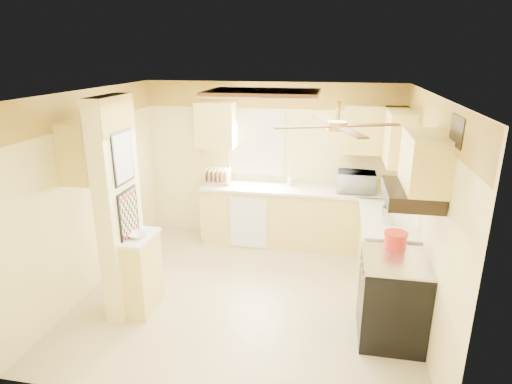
% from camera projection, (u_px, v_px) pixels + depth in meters
% --- Properties ---
extents(floor, '(4.00, 4.00, 0.00)m').
position_uv_depth(floor, '(248.00, 293.00, 5.45)').
color(floor, '#C5B488').
rests_on(floor, ground).
extents(ceiling, '(4.00, 4.00, 0.00)m').
position_uv_depth(ceiling, '(246.00, 93.00, 4.67)').
color(ceiling, white).
rests_on(ceiling, wall_back).
extents(wall_back, '(4.00, 0.00, 4.00)m').
position_uv_depth(wall_back, '(271.00, 162.00, 6.83)').
color(wall_back, '#FAE898').
rests_on(wall_back, floor).
extents(wall_front, '(4.00, 0.00, 4.00)m').
position_uv_depth(wall_front, '(196.00, 281.00, 3.28)').
color(wall_front, '#FAE898').
rests_on(wall_front, floor).
extents(wall_left, '(0.00, 3.80, 3.80)m').
position_uv_depth(wall_left, '(92.00, 191.00, 5.41)').
color(wall_left, '#FAE898').
rests_on(wall_left, floor).
extents(wall_right, '(0.00, 3.80, 3.80)m').
position_uv_depth(wall_right, '(424.00, 212.00, 4.71)').
color(wall_right, '#FAE898').
rests_on(wall_right, floor).
extents(wallpaper_border, '(4.00, 0.02, 0.40)m').
position_uv_depth(wallpaper_border, '(272.00, 95.00, 6.49)').
color(wallpaper_border, '#FAD749').
rests_on(wallpaper_border, wall_back).
extents(partition_column, '(0.20, 0.70, 2.50)m').
position_uv_depth(partition_column, '(119.00, 209.00, 4.78)').
color(partition_column, '#FAE898').
rests_on(partition_column, floor).
extents(partition_ledge, '(0.25, 0.55, 0.90)m').
position_uv_depth(partition_ledge, '(143.00, 275.00, 4.99)').
color(partition_ledge, '#DDCE6B').
rests_on(partition_ledge, floor).
extents(ledge_top, '(0.28, 0.58, 0.04)m').
position_uv_depth(ledge_top, '(140.00, 238.00, 4.85)').
color(ledge_top, silver).
rests_on(ledge_top, partition_ledge).
extents(lower_cabinets_back, '(3.00, 0.60, 0.90)m').
position_uv_depth(lower_cabinets_back, '(299.00, 218.00, 6.71)').
color(lower_cabinets_back, '#DDCE6B').
rests_on(lower_cabinets_back, floor).
extents(lower_cabinets_right, '(0.60, 1.40, 0.90)m').
position_uv_depth(lower_cabinets_right, '(384.00, 252.00, 5.57)').
color(lower_cabinets_right, '#DDCE6B').
rests_on(lower_cabinets_right, floor).
extents(countertop_back, '(3.04, 0.64, 0.04)m').
position_uv_depth(countertop_back, '(300.00, 189.00, 6.56)').
color(countertop_back, silver).
rests_on(countertop_back, lower_cabinets_back).
extents(countertop_right, '(0.64, 1.44, 0.04)m').
position_uv_depth(countertop_right, '(387.00, 218.00, 5.42)').
color(countertop_right, silver).
rests_on(countertop_right, lower_cabinets_right).
extents(dishwasher_panel, '(0.58, 0.02, 0.80)m').
position_uv_depth(dishwasher_panel, '(249.00, 223.00, 6.56)').
color(dishwasher_panel, white).
rests_on(dishwasher_panel, lower_cabinets_back).
extents(window, '(0.92, 0.02, 1.02)m').
position_uv_depth(window, '(256.00, 143.00, 6.77)').
color(window, white).
rests_on(window, wall_back).
extents(upper_cab_back_left, '(0.60, 0.35, 0.70)m').
position_uv_depth(upper_cab_back_left, '(216.00, 125.00, 6.63)').
color(upper_cab_back_left, '#DDCE6B').
rests_on(upper_cab_back_left, wall_back).
extents(upper_cab_back_right, '(0.90, 0.35, 0.70)m').
position_uv_depth(upper_cab_back_right, '(375.00, 130.00, 6.21)').
color(upper_cab_back_right, '#DDCE6B').
rests_on(upper_cab_back_right, wall_back).
extents(upper_cab_right, '(0.35, 1.00, 0.70)m').
position_uv_depth(upper_cab_right, '(399.00, 136.00, 5.72)').
color(upper_cab_right, '#DDCE6B').
rests_on(upper_cab_right, wall_right).
extents(upper_cab_left_wall, '(0.35, 0.75, 0.70)m').
position_uv_depth(upper_cab_left_wall, '(88.00, 149.00, 4.96)').
color(upper_cab_left_wall, '#DDCE6B').
rests_on(upper_cab_left_wall, wall_left).
extents(upper_cab_over_stove, '(0.35, 0.76, 0.52)m').
position_uv_depth(upper_cab_over_stove, '(425.00, 161.00, 4.00)').
color(upper_cab_over_stove, '#DDCE6B').
rests_on(upper_cab_over_stove, wall_right).
extents(stove, '(0.68, 0.77, 0.92)m').
position_uv_depth(stove, '(392.00, 298.00, 4.50)').
color(stove, black).
rests_on(stove, floor).
extents(range_hood, '(0.50, 0.76, 0.14)m').
position_uv_depth(range_hood, '(411.00, 194.00, 4.12)').
color(range_hood, black).
rests_on(range_hood, upper_cab_over_stove).
extents(poster_menu, '(0.02, 0.42, 0.57)m').
position_uv_depth(poster_menu, '(123.00, 157.00, 4.58)').
color(poster_menu, black).
rests_on(poster_menu, partition_column).
extents(poster_nashville, '(0.02, 0.42, 0.57)m').
position_uv_depth(poster_nashville, '(129.00, 214.00, 4.78)').
color(poster_nashville, black).
rests_on(poster_nashville, partition_column).
extents(ceiling_light_panel, '(1.35, 0.95, 0.06)m').
position_uv_depth(ceiling_light_panel, '(263.00, 93.00, 5.13)').
color(ceiling_light_panel, brown).
rests_on(ceiling_light_panel, ceiling).
extents(ceiling_fan, '(1.15, 1.15, 0.26)m').
position_uv_depth(ceiling_fan, '(337.00, 125.00, 3.91)').
color(ceiling_fan, gold).
rests_on(ceiling_fan, ceiling).
extents(vent_grate, '(0.02, 0.40, 0.25)m').
position_uv_depth(vent_grate, '(457.00, 131.00, 3.54)').
color(vent_grate, black).
rests_on(vent_grate, wall_right).
extents(microwave, '(0.56, 0.39, 0.30)m').
position_uv_depth(microwave, '(356.00, 182.00, 6.34)').
color(microwave, white).
rests_on(microwave, countertop_back).
extents(bowl, '(0.26, 0.26, 0.05)m').
position_uv_depth(bowl, '(137.00, 235.00, 4.80)').
color(bowl, white).
rests_on(bowl, ledge_top).
extents(dutch_oven, '(0.26, 0.26, 0.17)m').
position_uv_depth(dutch_oven, '(395.00, 240.00, 4.60)').
color(dutch_oven, red).
rests_on(dutch_oven, stove).
extents(kettle, '(0.16, 0.16, 0.24)m').
position_uv_depth(kettle, '(388.00, 215.00, 5.16)').
color(kettle, silver).
rests_on(kettle, countertop_right).
extents(dish_rack, '(0.44, 0.34, 0.23)m').
position_uv_depth(dish_rack, '(217.00, 178.00, 6.78)').
color(dish_rack, tan).
rests_on(dish_rack, countertop_back).
extents(utensil_crock, '(0.10, 0.10, 0.20)m').
position_uv_depth(utensil_crock, '(291.00, 181.00, 6.67)').
color(utensil_crock, white).
rests_on(utensil_crock, countertop_back).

